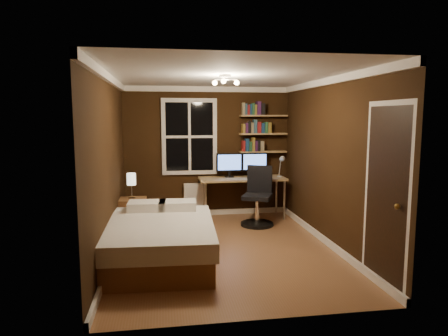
{
  "coord_description": "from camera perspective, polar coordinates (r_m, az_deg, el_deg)",
  "views": [
    {
      "loc": [
        -0.87,
        -5.6,
        1.93
      ],
      "look_at": [
        0.07,
        0.45,
        1.14
      ],
      "focal_mm": 32.0,
      "sensor_mm": 36.0,
      "label": 1
    }
  ],
  "objects": [
    {
      "name": "books_row_lower",
      "position": [
        7.85,
        5.58,
        3.28
      ],
      "size": [
        0.42,
        0.16,
        0.23
      ],
      "primitive_type": null,
      "color": "maroon",
      "rests_on": "bookshelf_lower"
    },
    {
      "name": "window",
      "position": [
        7.7,
        -4.96,
        4.48
      ],
      "size": [
        1.06,
        0.06,
        1.46
      ],
      "primitive_type": "cube",
      "color": "white",
      "rests_on": "wall_back"
    },
    {
      "name": "door",
      "position": [
        4.83,
        22.04,
        -4.02
      ],
      "size": [
        0.03,
        0.82,
        2.05
      ],
      "primitive_type": null,
      "color": "black",
      "rests_on": "ground"
    },
    {
      "name": "books_row_upper",
      "position": [
        7.83,
        5.65,
        8.4
      ],
      "size": [
        0.48,
        0.16,
        0.23
      ],
      "primitive_type": null,
      "color": "#275C37",
      "rests_on": "bookshelf_upper"
    },
    {
      "name": "bookshelf_upper",
      "position": [
        7.83,
        5.64,
        7.44
      ],
      "size": [
        0.92,
        0.22,
        0.03
      ],
      "primitive_type": "cube",
      "color": "tan",
      "rests_on": "wall_back"
    },
    {
      "name": "desk",
      "position": [
        7.62,
        2.62,
        -1.82
      ],
      "size": [
        1.64,
        0.61,
        0.78
      ],
      "color": "tan",
      "rests_on": "ground"
    },
    {
      "name": "monitor_right",
      "position": [
        7.72,
        4.41,
        0.46
      ],
      "size": [
        0.5,
        0.12,
        0.46
      ],
      "primitive_type": null,
      "color": "black",
      "rests_on": "desk"
    },
    {
      "name": "wall_right",
      "position": [
        6.16,
        14.86,
        0.75
      ],
      "size": [
        0.04,
        4.2,
        2.5
      ],
      "primitive_type": "cube",
      "color": "black",
      "rests_on": "ground"
    },
    {
      "name": "monitor_left",
      "position": [
        7.62,
        0.78,
        0.39
      ],
      "size": [
        0.5,
        0.12,
        0.46
      ],
      "primitive_type": null,
      "color": "black",
      "rests_on": "desk"
    },
    {
      "name": "bed",
      "position": [
        5.51,
        -9.11,
        -10.15
      ],
      "size": [
        1.51,
        2.03,
        0.67
      ],
      "rotation": [
        0.0,
        0.0,
        -0.05
      ],
      "color": "brown",
      "rests_on": "ground"
    },
    {
      "name": "office_chair",
      "position": [
        7.19,
        4.85,
        -4.91
      ],
      "size": [
        0.63,
        0.63,
        1.06
      ],
      "rotation": [
        0.0,
        0.0,
        -0.43
      ],
      "color": "black",
      "rests_on": "ground"
    },
    {
      "name": "bookshelf_lower",
      "position": [
        7.86,
        5.57,
        2.34
      ],
      "size": [
        0.92,
        0.22,
        0.03
      ],
      "primitive_type": "cube",
      "color": "tan",
      "rests_on": "wall_back"
    },
    {
      "name": "ceiling_fixture",
      "position": [
        5.59,
        0.14,
        12.15
      ],
      "size": [
        0.44,
        0.44,
        0.18
      ],
      "primitive_type": null,
      "color": "beige",
      "rests_on": "ceiling"
    },
    {
      "name": "floor",
      "position": [
        5.99,
        -0.01,
        -11.46
      ],
      "size": [
        4.2,
        4.2,
        0.0
      ],
      "primitive_type": "plane",
      "color": "brown",
      "rests_on": "ground"
    },
    {
      "name": "wall_left",
      "position": [
        5.69,
        -16.14,
        0.18
      ],
      "size": [
        0.04,
        4.2,
        2.5
      ],
      "primitive_type": "cube",
      "color": "black",
      "rests_on": "ground"
    },
    {
      "name": "bookshelf_middle",
      "position": [
        7.84,
        5.6,
        4.88
      ],
      "size": [
        0.92,
        0.22,
        0.03
      ],
      "primitive_type": "cube",
      "color": "tan",
      "rests_on": "wall_back"
    },
    {
      "name": "bedside_lamp",
      "position": [
        6.88,
        -13.07,
        -2.52
      ],
      "size": [
        0.15,
        0.15,
        0.44
      ],
      "primitive_type": null,
      "color": "beige",
      "rests_on": "nightstand"
    },
    {
      "name": "ceiling",
      "position": [
        5.7,
        -0.02,
        13.07
      ],
      "size": [
        3.2,
        4.2,
        0.02
      ],
      "primitive_type": "cube",
      "color": "white",
      "rests_on": "wall_back"
    },
    {
      "name": "radiator",
      "position": [
        7.78,
        -4.15,
        -4.6
      ],
      "size": [
        0.43,
        0.15,
        0.65
      ],
      "primitive_type": "cube",
      "color": "silver",
      "rests_on": "ground"
    },
    {
      "name": "wall_back",
      "position": [
        7.78,
        -2.38,
        2.31
      ],
      "size": [
        3.2,
        0.04,
        2.5
      ],
      "primitive_type": "cube",
      "color": "black",
      "rests_on": "ground"
    },
    {
      "name": "door_knob",
      "position": [
        4.56,
        23.52,
        -5.06
      ],
      "size": [
        0.06,
        0.06,
        0.06
      ],
      "primitive_type": "sphere",
      "color": "#C19846",
      "rests_on": "door"
    },
    {
      "name": "nightstand",
      "position": [
        6.99,
        -12.95,
        -6.53
      ],
      "size": [
        0.47,
        0.47,
        0.56
      ],
      "primitive_type": "cube",
      "rotation": [
        0.0,
        0.0,
        -0.05
      ],
      "color": "brown",
      "rests_on": "ground"
    },
    {
      "name": "books_row_middle",
      "position": [
        7.83,
        5.62,
        5.83
      ],
      "size": [
        0.54,
        0.16,
        0.23
      ],
      "primitive_type": null,
      "color": "navy",
      "rests_on": "bookshelf_middle"
    },
    {
      "name": "desk_lamp",
      "position": [
        7.66,
        8.16,
        0.27
      ],
      "size": [
        0.14,
        0.32,
        0.44
      ],
      "primitive_type": null,
      "color": "silver",
      "rests_on": "desk"
    }
  ]
}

